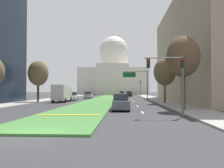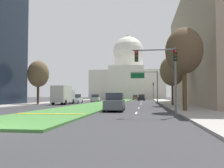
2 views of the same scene
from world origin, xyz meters
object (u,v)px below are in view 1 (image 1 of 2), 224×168
object	(u,v)px
capitol_building	(114,73)
box_truck_delivery	(62,93)
traffic_light_far_right	(140,86)
sedan_midblock	(72,97)
sedan_distant	(88,95)
sedan_very_far	(122,93)
sedan_lead_stopped	(121,103)
street_tree_left_mid	(38,73)
overhead_guide_sign	(138,79)
street_tree_right_mid	(165,72)
street_tree_right_near	(183,57)
traffic_light_near_right	(172,72)
sedan_far_horizon	(129,94)

from	to	relation	value
capitol_building	box_truck_delivery	world-z (taller)	capitol_building
traffic_light_far_right	sedan_midblock	xyz separation A→B (m)	(-15.98, -20.52, -2.48)
sedan_distant	sedan_very_far	bearing A→B (deg)	74.11
traffic_light_far_right	sedan_lead_stopped	bearing A→B (deg)	-97.12
capitol_building	street_tree_left_mid	world-z (taller)	capitol_building
sedan_very_far	overhead_guide_sign	bearing A→B (deg)	-84.07
street_tree_right_mid	street_tree_right_near	bearing A→B (deg)	-90.89
traffic_light_near_right	street_tree_left_mid	bearing A→B (deg)	133.27
street_tree_right_near	street_tree_left_mid	size ratio (longest dim) A/B	1.09
traffic_light_near_right	box_truck_delivery	bearing A→B (deg)	125.13
overhead_guide_sign	sedan_far_horizon	xyz separation A→B (m)	(-1.45, 21.27, -3.79)
traffic_light_near_right	street_tree_right_mid	bearing A→B (deg)	81.84
traffic_light_far_right	sedan_lead_stopped	distance (m)	43.12
street_tree_left_mid	sedan_midblock	xyz separation A→B (m)	(4.51, 7.49, -4.42)
sedan_midblock	box_truck_delivery	distance (m)	6.21
capitol_building	sedan_far_horizon	xyz separation A→B (m)	(6.42, -36.19, -9.25)
traffic_light_far_right	sedan_distant	world-z (taller)	traffic_light_far_right
traffic_light_far_right	street_tree_left_mid	world-z (taller)	street_tree_left_mid
capitol_building	street_tree_right_near	bearing A→B (deg)	-82.21
capitol_building	sedan_lead_stopped	xyz separation A→B (m)	(4.36, -81.96, -9.23)
overhead_guide_sign	sedan_far_horizon	bearing A→B (deg)	93.91
sedan_distant	sedan_far_horizon	bearing A→B (deg)	50.65
traffic_light_near_right	sedan_midblock	distance (m)	32.29
street_tree_right_near	street_tree_left_mid	distance (m)	26.72
sedan_far_horizon	sedan_midblock	bearing A→B (deg)	-118.35
sedan_distant	sedan_lead_stopped	bearing A→B (deg)	-74.88
overhead_guide_sign	sedan_very_far	size ratio (longest dim) A/B	1.50
capitol_building	sedan_far_horizon	world-z (taller)	capitol_building
street_tree_left_mid	sedan_midblock	bearing A→B (deg)	58.93
street_tree_left_mid	sedan_distant	xyz separation A→B (m)	(6.37, 17.82, -4.42)
traffic_light_near_right	sedan_very_far	world-z (taller)	traffic_light_near_right
sedan_lead_stopped	sedan_midblock	distance (m)	24.62
sedan_distant	box_truck_delivery	world-z (taller)	box_truck_delivery
traffic_light_far_right	sedan_very_far	bearing A→B (deg)	106.48
street_tree_right_near	sedan_very_far	bearing A→B (deg)	96.65
street_tree_right_near	box_truck_delivery	bearing A→B (deg)	137.70
street_tree_right_mid	sedan_far_horizon	size ratio (longest dim) A/B	1.58
street_tree_right_near	sedan_far_horizon	xyz separation A→B (m)	(-4.83, 46.12, -5.09)
sedan_distant	overhead_guide_sign	bearing A→B (deg)	-33.13
sedan_lead_stopped	box_truck_delivery	distance (m)	19.57
street_tree_left_mid	sedan_far_horizon	distance (m)	35.79
street_tree_left_mid	sedan_lead_stopped	size ratio (longest dim) A/B	1.67
street_tree_right_near	sedan_very_far	xyz separation A→B (m)	(-7.28, 62.42, -5.15)
overhead_guide_sign	box_truck_delivery	bearing A→B (deg)	-150.11
sedan_lead_stopped	sedan_distant	bearing A→B (deg)	105.12
sedan_far_horizon	sedan_very_far	size ratio (longest dim) A/B	1.09
capitol_building	street_tree_left_mid	size ratio (longest dim) A/B	4.15
street_tree_right_near	sedan_lead_stopped	world-z (taller)	street_tree_right_near
sedan_far_horizon	box_truck_delivery	size ratio (longest dim) A/B	0.74
capitol_building	street_tree_right_mid	size ratio (longest dim) A/B	4.18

